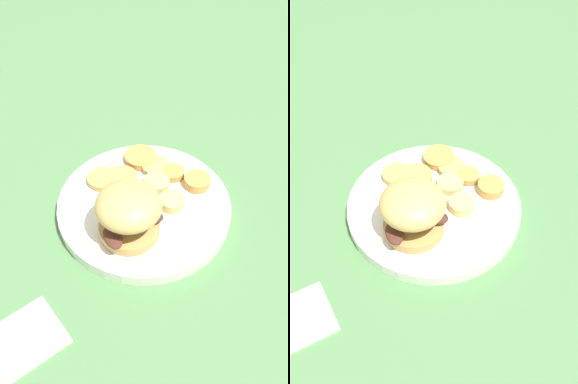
% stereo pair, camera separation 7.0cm
% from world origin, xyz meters
% --- Properties ---
extents(ground_plane, '(4.00, 4.00, 0.00)m').
position_xyz_m(ground_plane, '(0.00, 0.00, 0.00)').
color(ground_plane, '#4C7A47').
extents(dinner_plate, '(0.28, 0.28, 0.02)m').
position_xyz_m(dinner_plate, '(0.00, 0.00, 0.01)').
color(dinner_plate, white).
rests_on(dinner_plate, ground_plane).
extents(sandwich, '(0.10, 0.10, 0.08)m').
position_xyz_m(sandwich, '(0.05, -0.03, 0.07)').
color(sandwich, tan).
rests_on(sandwich, dinner_plate).
extents(potato_round_0, '(0.06, 0.06, 0.01)m').
position_xyz_m(potato_round_0, '(-0.05, -0.03, 0.03)').
color(potato_round_0, tan).
rests_on(potato_round_0, dinner_plate).
extents(potato_round_1, '(0.05, 0.05, 0.01)m').
position_xyz_m(potato_round_1, '(-0.07, 0.03, 0.03)').
color(potato_round_1, tan).
rests_on(potato_round_1, dinner_plate).
extents(potato_round_2, '(0.06, 0.06, 0.01)m').
position_xyz_m(potato_round_2, '(-0.10, 0.01, 0.03)').
color(potato_round_2, '#BC8942').
rests_on(potato_round_2, dinner_plate).
extents(potato_round_3, '(0.04, 0.04, 0.01)m').
position_xyz_m(potato_round_3, '(-0.04, 0.03, 0.03)').
color(potato_round_3, '#DBB766').
rests_on(potato_round_3, dinner_plate).
extents(potato_round_4, '(0.04, 0.04, 0.01)m').
position_xyz_m(potato_round_4, '(0.01, 0.04, 0.03)').
color(potato_round_4, '#DBB766').
rests_on(potato_round_4, dinner_plate).
extents(potato_round_5, '(0.04, 0.04, 0.01)m').
position_xyz_m(potato_round_5, '(-0.05, 0.06, 0.03)').
color(potato_round_5, '#BC8942').
rests_on(potato_round_5, dinner_plate).
extents(potato_round_6, '(0.05, 0.05, 0.01)m').
position_xyz_m(potato_round_6, '(-0.06, -0.06, 0.03)').
color(potato_round_6, tan).
rests_on(potato_round_6, dinner_plate).
extents(potato_round_7, '(0.04, 0.04, 0.02)m').
position_xyz_m(potato_round_7, '(-0.02, 0.09, 0.03)').
color(potato_round_7, '#BC8942').
rests_on(potato_round_7, dinner_plate).
extents(napkin, '(0.13, 0.15, 0.01)m').
position_xyz_m(napkin, '(0.20, -0.20, 0.00)').
color(napkin, beige).
rests_on(napkin, ground_plane).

